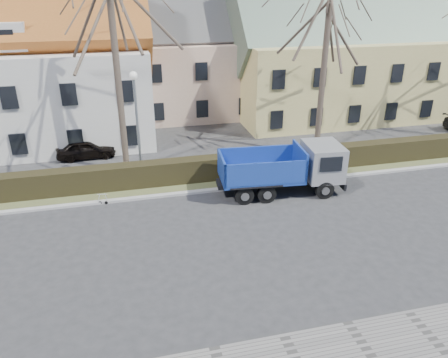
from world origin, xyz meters
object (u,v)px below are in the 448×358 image
object	(u,v)px
dump_truck	(277,170)
cart_frame	(99,199)
streetlight	(138,128)
parked_car_a	(86,149)

from	to	relation	value
dump_truck	cart_frame	size ratio (longest dim) A/B	9.39
streetlight	parked_car_a	world-z (taller)	streetlight
streetlight	cart_frame	bearing A→B (deg)	-132.51
streetlight	cart_frame	distance (m)	4.36
cart_frame	dump_truck	bearing A→B (deg)	-5.42
cart_frame	parked_car_a	bearing A→B (deg)	97.03
dump_truck	streetlight	world-z (taller)	streetlight
cart_frame	parked_car_a	xyz separation A→B (m)	(-0.82, 6.63, 0.29)
streetlight	parked_car_a	distance (m)	5.71
cart_frame	parked_car_a	size ratio (longest dim) A/B	0.20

